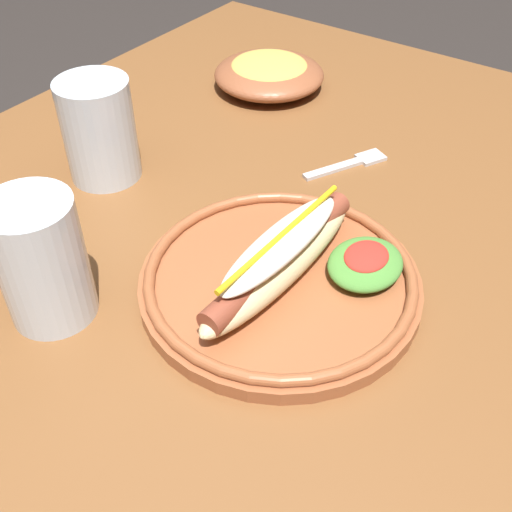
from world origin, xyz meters
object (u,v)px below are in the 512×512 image
Objects in this scene: hot_dog_plate at (285,274)px; extra_cup at (41,261)px; side_bowl at (269,73)px; fork at (351,163)px; water_cup at (99,130)px.

hot_dog_plate is 2.20× the size of extra_cup.
hot_dog_plate reaches higher than side_bowl.
side_bowl is (0.37, 0.27, 0.00)m from hot_dog_plate.
hot_dog_plate is 1.69× the size of side_bowl.
fork is 0.32m from water_cup.
extra_cup reaches higher than water_cup.
fork is 0.25m from side_bowl.
water_cup reaches higher than fork.
fork is 0.68× the size of side_bowl.
fork is at bearing -15.81° from extra_cup.
water_cup is at bearing 81.69° from hot_dog_plate.
extra_cup reaches higher than side_bowl.
fork is 0.91× the size of water_cup.
fork is 0.88× the size of extra_cup.
hot_dog_plate is 0.24m from extra_cup.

